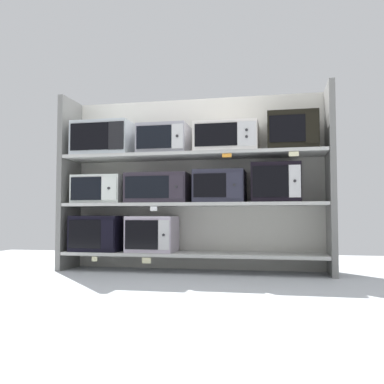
% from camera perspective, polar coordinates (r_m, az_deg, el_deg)
% --- Properties ---
extents(ground, '(6.38, 6.00, 0.02)m').
position_cam_1_polar(ground, '(2.98, -3.91, -13.16)').
color(ground, '#B2B7BC').
extents(back_panel, '(2.58, 0.04, 1.65)m').
position_cam_1_polar(back_panel, '(4.14, 0.62, 1.17)').
color(back_panel, beige).
rests_on(back_panel, ground).
extents(upright_left, '(0.05, 0.41, 1.65)m').
position_cam_1_polar(upright_left, '(4.33, -16.05, 1.11)').
color(upright_left, slate).
rests_on(upright_left, ground).
extents(upright_right, '(0.05, 0.41, 1.65)m').
position_cam_1_polar(upright_right, '(3.87, 18.02, 1.65)').
color(upright_right, slate).
rests_on(upright_right, ground).
extents(shelf_0, '(2.38, 0.41, 0.03)m').
position_cam_1_polar(shelf_0, '(3.92, 0.00, -8.27)').
color(shelf_0, beige).
rests_on(shelf_0, ground).
extents(microwave_0, '(0.46, 0.40, 0.33)m').
position_cam_1_polar(microwave_0, '(4.18, -12.25, -5.40)').
color(microwave_0, black).
rests_on(microwave_0, shelf_0).
extents(microwave_1, '(0.43, 0.37, 0.33)m').
position_cam_1_polar(microwave_1, '(4.00, -5.32, -5.60)').
color(microwave_1, '#BEB0C3').
rests_on(microwave_1, shelf_0).
extents(price_tag_0, '(0.05, 0.00, 0.04)m').
position_cam_1_polar(price_tag_0, '(3.99, -12.87, -8.70)').
color(price_tag_0, beige).
extents(price_tag_1, '(0.08, 0.00, 0.05)m').
position_cam_1_polar(price_tag_1, '(3.82, -6.09, -9.07)').
color(price_tag_1, beige).
extents(shelf_1, '(2.38, 0.41, 0.03)m').
position_cam_1_polar(shelf_1, '(3.91, 0.00, -1.68)').
color(shelf_1, beige).
extents(microwave_2, '(0.48, 0.36, 0.27)m').
position_cam_1_polar(microwave_2, '(4.18, -12.09, 0.31)').
color(microwave_2, silver).
rests_on(microwave_2, shelf_1).
extents(microwave_3, '(0.57, 0.42, 0.27)m').
position_cam_1_polar(microwave_3, '(3.99, -4.37, 0.48)').
color(microwave_3, '#2E2731').
rests_on(microwave_3, shelf_1).
extents(microwave_4, '(0.45, 0.40, 0.29)m').
position_cam_1_polar(microwave_4, '(3.87, 3.77, 0.70)').
color(microwave_4, '#282837').
rests_on(microwave_4, shelf_1).
extents(microwave_5, '(0.42, 0.41, 0.34)m').
position_cam_1_polar(microwave_5, '(3.84, 11.14, 1.17)').
color(microwave_5, black).
rests_on(microwave_5, shelf_1).
extents(price_tag_2, '(0.06, 0.00, 0.04)m').
position_cam_1_polar(price_tag_2, '(3.78, -5.13, -2.22)').
color(price_tag_2, white).
extents(shelf_2, '(2.38, 0.41, 0.03)m').
position_cam_1_polar(shelf_2, '(3.95, 0.00, 4.86)').
color(shelf_2, beige).
extents(microwave_6, '(0.55, 0.41, 0.32)m').
position_cam_1_polar(microwave_6, '(4.22, -11.55, 6.81)').
color(microwave_6, '#B6BFC4').
rests_on(microwave_6, shelf_2).
extents(microwave_7, '(0.46, 0.35, 0.28)m').
position_cam_1_polar(microwave_7, '(4.03, -3.77, 6.92)').
color(microwave_7, '#9B99A4').
rests_on(microwave_7, shelf_2).
extents(microwave_8, '(0.56, 0.44, 0.26)m').
position_cam_1_polar(microwave_8, '(3.92, 4.70, 7.10)').
color(microwave_8, silver).
rests_on(microwave_8, shelf_2).
extents(microwave_9, '(0.43, 0.40, 0.33)m').
position_cam_1_polar(microwave_9, '(3.90, 13.25, 7.71)').
color(microwave_9, black).
rests_on(microwave_9, shelf_2).
extents(price_tag_3, '(0.08, 0.00, 0.03)m').
position_cam_1_polar(price_tag_3, '(3.68, 4.67, 4.89)').
color(price_tag_3, orange).
extents(price_tag_4, '(0.08, 0.00, 0.04)m').
position_cam_1_polar(price_tag_4, '(3.66, 13.42, 4.97)').
color(price_tag_4, beige).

